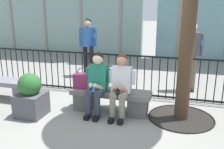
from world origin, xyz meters
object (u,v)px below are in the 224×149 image
object	(u,v)px
stone_bench	(111,99)
planter	(31,96)
bystander_further_back	(88,43)
seated_person_companion	(121,84)
handbag_on_bench	(83,81)
bystander_at_railing	(191,51)
stone_bench_far	(3,87)
seated_person_with_phone	(97,82)

from	to	relation	value
stone_bench	planter	world-z (taller)	planter
bystander_further_back	seated_person_companion	bearing A→B (deg)	-57.04
bystander_further_back	handbag_on_bench	bearing A→B (deg)	-71.16
bystander_at_railing	stone_bench_far	xyz separation A→B (m)	(-4.09, -1.76, -0.73)
stone_bench	stone_bench_far	distance (m)	2.58
seated_person_companion	planter	bearing A→B (deg)	-164.15
bystander_at_railing	stone_bench	bearing A→B (deg)	-130.06
seated_person_with_phone	bystander_further_back	distance (m)	2.81
seated_person_with_phone	stone_bench_far	distance (m)	2.38
seated_person_companion	stone_bench_far	world-z (taller)	seated_person_companion
stone_bench	handbag_on_bench	xyz separation A→B (m)	(-0.58, -0.01, 0.34)
seated_person_companion	handbag_on_bench	world-z (taller)	seated_person_companion
seated_person_companion	bystander_further_back	xyz separation A→B (m)	(-1.64, 2.53, 0.35)
seated_person_with_phone	seated_person_companion	world-z (taller)	same
seated_person_companion	bystander_at_railing	size ratio (longest dim) A/B	0.71
stone_bench	bystander_at_railing	xyz separation A→B (m)	(1.51, 1.79, 0.73)
handbag_on_bench	bystander_further_back	xyz separation A→B (m)	(-0.82, 2.41, 0.39)
stone_bench	handbag_on_bench	distance (m)	0.67
seated_person_with_phone	bystander_further_back	xyz separation A→B (m)	(-1.16, 2.53, 0.35)
stone_bench	stone_bench_far	bearing A→B (deg)	179.28
stone_bench	bystander_further_back	distance (m)	2.87
seated_person_with_phone	handbag_on_bench	distance (m)	0.37
handbag_on_bench	stone_bench_far	xyz separation A→B (m)	(-2.00, 0.04, -0.34)
seated_person_companion	bystander_further_back	distance (m)	3.03
bystander_further_back	planter	bearing A→B (deg)	-90.42
bystander_at_railing	planter	size ratio (longest dim) A/B	2.01
planter	stone_bench	bearing A→B (deg)	22.86
stone_bench	seated_person_companion	xyz separation A→B (m)	(0.24, -0.13, 0.38)
handbag_on_bench	seated_person_companion	bearing A→B (deg)	-8.26
handbag_on_bench	stone_bench_far	bearing A→B (deg)	178.78
seated_person_companion	handbag_on_bench	bearing A→B (deg)	171.74
seated_person_with_phone	planter	bearing A→B (deg)	-158.32
seated_person_with_phone	stone_bench_far	size ratio (longest dim) A/B	0.76
handbag_on_bench	stone_bench_far	world-z (taller)	handbag_on_bench
stone_bench	bystander_further_back	size ratio (longest dim) A/B	0.94
bystander_at_railing	planter	xyz separation A→B (m)	(-2.93, -2.39, -0.61)
bystander_at_railing	bystander_further_back	xyz separation A→B (m)	(-2.91, 0.60, 0.00)
planter	handbag_on_bench	bearing A→B (deg)	34.98
seated_person_companion	planter	xyz separation A→B (m)	(-1.66, -0.47, -0.26)
stone_bench_far	planter	distance (m)	1.32
bystander_at_railing	planter	world-z (taller)	bystander_at_railing
handbag_on_bench	stone_bench	bearing A→B (deg)	0.99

